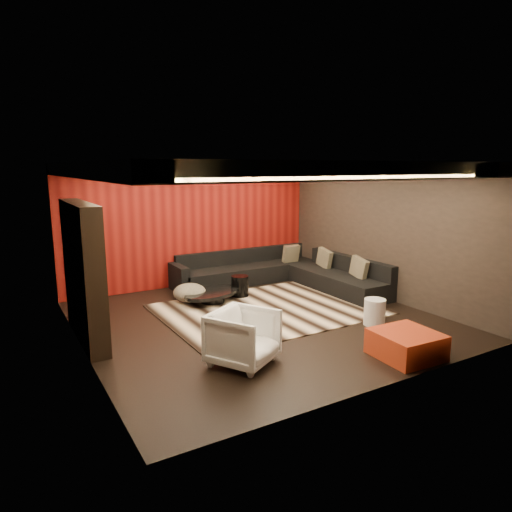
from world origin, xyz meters
TOP-DOWN VIEW (x-y plane):
  - floor at (0.00, 0.00)m, footprint 6.00×6.00m
  - ceiling at (0.00, 0.00)m, footprint 6.00×6.00m
  - wall_back at (0.00, 3.01)m, footprint 6.00×0.02m
  - wall_left at (-3.01, 0.00)m, footprint 0.02×6.00m
  - wall_right at (3.01, 0.00)m, footprint 0.02×6.00m
  - red_feature_wall at (0.00, 2.97)m, footprint 5.98×0.05m
  - soffit_back at (0.00, 2.70)m, footprint 6.00×0.60m
  - soffit_front at (0.00, -2.70)m, footprint 6.00×0.60m
  - soffit_left at (-2.70, 0.00)m, footprint 0.60×4.80m
  - soffit_right at (2.70, 0.00)m, footprint 0.60×4.80m
  - cove_back at (0.00, 2.36)m, footprint 4.80×0.08m
  - cove_front at (0.00, -2.36)m, footprint 4.80×0.08m
  - cove_left at (-2.36, 0.00)m, footprint 0.08×4.80m
  - cove_right at (2.36, 0.00)m, footprint 0.08×4.80m
  - tv_surround at (-2.85, 0.60)m, footprint 0.30×2.00m
  - tv_screen at (-2.69, 0.60)m, footprint 0.04×1.30m
  - tv_shelf at (-2.69, 0.60)m, footprint 0.04×1.60m
  - rug at (0.45, 0.40)m, footprint 4.03×3.05m
  - coffee_table at (-0.27, 1.38)m, footprint 1.69×1.69m
  - drum_stool at (0.42, 1.48)m, footprint 0.43×0.43m
  - striped_pouf at (-0.66, 1.65)m, footprint 0.74×0.74m
  - white_side_table at (1.62, -1.26)m, footprint 0.42×0.42m
  - orange_ottoman at (1.02, -2.50)m, footprint 0.90×0.90m
  - armchair at (-1.14, -1.50)m, footprint 1.14×1.15m
  - sectional_sofa at (1.73, 1.86)m, footprint 3.65×3.50m
  - throw_pillows at (2.54, 1.34)m, footprint 0.61×2.40m

SIDE VIEW (x-z plane):
  - floor at x=0.00m, z-range -0.02..0.00m
  - rug at x=0.45m, z-range 0.00..0.02m
  - coffee_table at x=-0.27m, z-range 0.02..0.24m
  - orange_ottoman at x=1.02m, z-range 0.00..0.38m
  - striped_pouf at x=-0.66m, z-range 0.02..0.39m
  - white_side_table at x=1.62m, z-range 0.00..0.47m
  - drum_stool at x=0.42m, z-range 0.02..0.46m
  - sectional_sofa at x=1.73m, z-range -0.11..0.64m
  - armchair at x=-1.14m, z-range 0.00..0.77m
  - throw_pillows at x=2.54m, z-range 0.37..0.87m
  - tv_shelf at x=-2.69m, z-range 0.68..0.72m
  - tv_surround at x=-2.85m, z-range 0.00..2.20m
  - wall_back at x=0.00m, z-range 0.00..2.80m
  - wall_left at x=-3.01m, z-range 0.00..2.80m
  - wall_right at x=3.01m, z-range 0.00..2.80m
  - red_feature_wall at x=0.00m, z-range 0.01..2.79m
  - tv_screen at x=-2.69m, z-range 1.05..1.85m
  - cove_back at x=0.00m, z-range 2.58..2.62m
  - cove_front at x=0.00m, z-range 2.58..2.62m
  - cove_left at x=-2.36m, z-range 2.58..2.62m
  - cove_right at x=2.36m, z-range 2.58..2.62m
  - soffit_back at x=0.00m, z-range 2.58..2.80m
  - soffit_front at x=0.00m, z-range 2.58..2.80m
  - soffit_left at x=-2.70m, z-range 2.58..2.80m
  - soffit_right at x=2.70m, z-range 2.58..2.80m
  - ceiling at x=0.00m, z-range 2.80..2.82m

